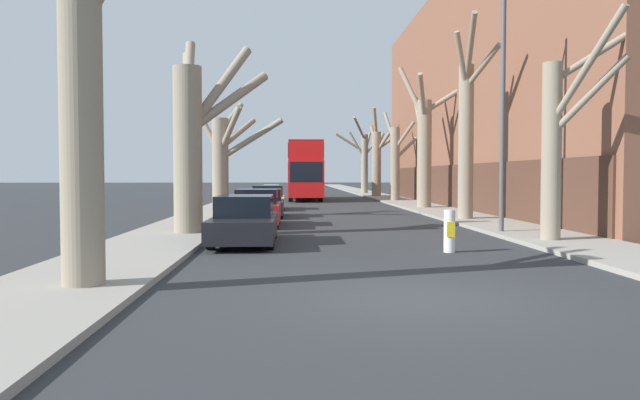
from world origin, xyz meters
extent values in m
plane|color=#2B2D30|center=(0.00, 0.00, 0.00)|extent=(300.00, 300.00, 0.00)
cube|color=gray|center=(-5.78, 50.00, 0.06)|extent=(2.79, 120.00, 0.12)
cube|color=gray|center=(5.78, 50.00, 0.06)|extent=(2.79, 120.00, 0.12)
cube|color=brown|center=(12.18, 27.17, 6.84)|extent=(10.00, 39.98, 13.68)
cube|color=#492D21|center=(7.16, 27.17, 1.25)|extent=(0.12, 39.18, 2.50)
cylinder|color=gray|center=(-5.40, 0.82, 3.24)|extent=(0.70, 0.70, 6.49)
cylinder|color=gray|center=(-5.23, 10.21, 2.67)|extent=(0.90, 0.90, 5.33)
cylinder|color=gray|center=(-4.06, 11.18, 4.33)|extent=(2.67, 2.30, 2.30)
cylinder|color=gray|center=(-4.33, 10.93, 4.72)|extent=(2.17, 1.83, 3.04)
cylinder|color=gray|center=(-5.34, 10.95, 5.06)|extent=(0.57, 1.77, 2.00)
cylinder|color=gray|center=(-5.26, 10.80, 5.35)|extent=(0.41, 1.47, 2.00)
cylinder|color=gray|center=(-5.25, 19.33, 2.27)|extent=(0.75, 0.75, 4.54)
cylinder|color=gray|center=(-4.75, 18.74, 3.96)|extent=(1.34, 1.51, 2.11)
cylinder|color=gray|center=(-4.83, 20.09, 4.61)|extent=(1.15, 1.78, 1.62)
cylinder|color=gray|center=(-5.88, 19.62, 4.07)|extent=(1.59, 0.90, 2.55)
cylinder|color=gray|center=(-3.82, 19.04, 3.56)|extent=(3.04, 0.88, 1.96)
cylinder|color=gray|center=(-4.55, 20.36, 3.89)|extent=(1.70, 2.32, 1.69)
cylinder|color=gray|center=(5.31, 7.57, 2.53)|extent=(0.54, 0.54, 5.06)
cylinder|color=gray|center=(6.29, 7.42, 5.17)|extent=(2.09, 0.49, 1.42)
cylinder|color=gray|center=(5.97, 6.82, 4.03)|extent=(1.56, 1.73, 2.03)
cylinder|color=gray|center=(5.74, 6.47, 4.74)|extent=(1.09, 2.41, 2.82)
cylinder|color=gray|center=(5.30, 16.13, 3.25)|extent=(0.63, 0.63, 6.50)
cylinder|color=gray|center=(5.69, 15.24, 6.28)|extent=(1.04, 1.98, 1.58)
cylinder|color=gray|center=(4.94, 15.58, 6.56)|extent=(1.00, 1.37, 2.23)
cylinder|color=gray|center=(5.09, 14.88, 6.92)|extent=(0.65, 2.67, 2.37)
cylinder|color=gray|center=(5.48, 25.15, 3.06)|extent=(0.79, 0.79, 6.11)
cylinder|color=gray|center=(6.45, 24.94, 6.07)|extent=(2.13, 0.72, 1.45)
cylinder|color=gray|center=(4.90, 25.78, 6.55)|extent=(1.55, 1.63, 3.26)
cylinder|color=gray|center=(5.15, 24.19, 6.16)|extent=(1.00, 2.20, 2.43)
cylinder|color=gray|center=(5.44, 26.25, 5.00)|extent=(0.37, 2.44, 3.19)
cylinder|color=gray|center=(5.50, 35.20, 2.69)|extent=(0.67, 0.67, 5.38)
cylinder|color=gray|center=(5.23, 35.94, 5.33)|extent=(0.82, 1.75, 2.55)
cylinder|color=gray|center=(6.07, 34.55, 4.74)|extent=(1.43, 1.57, 2.05)
cylinder|color=gray|center=(6.33, 35.44, 3.85)|extent=(1.88, 0.76, 1.76)
cylinder|color=gray|center=(5.35, 43.96, 2.82)|extent=(0.80, 0.80, 5.64)
cylinder|color=gray|center=(5.85, 43.49, 4.70)|extent=(1.35, 1.30, 1.83)
cylinder|color=gray|center=(5.72, 44.54, 4.94)|extent=(1.07, 1.47, 1.45)
cylinder|color=gray|center=(5.19, 44.52, 5.28)|extent=(0.65, 1.43, 2.02)
cylinder|color=gray|center=(6.36, 43.86, 4.85)|extent=(2.22, 0.49, 1.72)
cylinder|color=gray|center=(5.15, 43.26, 6.42)|extent=(0.74, 1.71, 2.50)
cylinder|color=gray|center=(5.40, 53.21, 3.01)|extent=(0.70, 0.70, 6.02)
cylinder|color=gray|center=(4.63, 53.14, 4.90)|extent=(1.77, 0.41, 2.79)
cylinder|color=gray|center=(4.74, 51.91, 6.51)|extent=(1.60, 2.84, 2.21)
cylinder|color=gray|center=(3.95, 53.08, 5.14)|extent=(3.05, 0.51, 2.01)
cylinder|color=gray|center=(5.73, 53.67, 5.08)|extent=(0.98, 1.22, 2.43)
cylinder|color=gray|center=(6.06, 53.02, 4.77)|extent=(1.57, 0.67, 1.95)
cube|color=red|center=(-0.96, 38.58, 1.64)|extent=(2.51, 10.31, 2.58)
cube|color=red|center=(-0.96, 38.58, 3.60)|extent=(2.46, 10.11, 1.35)
cube|color=#A91111|center=(-0.96, 38.58, 4.34)|extent=(2.46, 10.11, 0.12)
cube|color=black|center=(-0.96, 38.58, 2.14)|extent=(2.54, 9.07, 1.34)
cube|color=black|center=(-0.96, 38.58, 3.67)|extent=(2.54, 9.07, 1.03)
cube|color=black|center=(-0.96, 33.45, 2.14)|extent=(2.26, 0.06, 1.41)
cylinder|color=black|center=(-2.04, 35.49, 0.55)|extent=(0.30, 1.10, 1.10)
cylinder|color=black|center=(0.13, 35.49, 0.55)|extent=(0.30, 1.10, 1.10)
cylinder|color=black|center=(-2.04, 41.47, 0.55)|extent=(0.30, 1.10, 1.10)
cylinder|color=black|center=(0.13, 41.47, 0.55)|extent=(0.30, 1.10, 1.10)
cube|color=black|center=(-3.29, 7.89, 0.47)|extent=(1.74, 4.56, 0.59)
cube|color=black|center=(-3.29, 8.17, 1.06)|extent=(1.53, 2.37, 0.58)
cylinder|color=black|center=(-4.05, 6.53, 0.32)|extent=(0.20, 0.65, 0.65)
cylinder|color=black|center=(-2.53, 6.53, 0.32)|extent=(0.20, 0.65, 0.65)
cylinder|color=black|center=(-4.05, 9.26, 0.32)|extent=(0.20, 0.65, 0.65)
cylinder|color=black|center=(-2.53, 9.26, 0.32)|extent=(0.20, 0.65, 0.65)
cube|color=maroon|center=(-3.29, 14.05, 0.52)|extent=(1.75, 4.04, 0.67)
cube|color=black|center=(-3.29, 14.29, 1.12)|extent=(1.54, 2.10, 0.54)
cylinder|color=black|center=(-4.05, 12.84, 0.32)|extent=(0.20, 0.64, 0.64)
cylinder|color=black|center=(-2.52, 12.84, 0.32)|extent=(0.20, 0.64, 0.64)
cylinder|color=black|center=(-4.05, 15.26, 0.32)|extent=(0.20, 0.64, 0.64)
cylinder|color=black|center=(-2.52, 15.26, 0.32)|extent=(0.20, 0.64, 0.64)
cube|color=black|center=(-3.29, 19.10, 0.47)|extent=(1.89, 4.01, 0.57)
cube|color=black|center=(-3.29, 19.34, 1.02)|extent=(1.66, 2.09, 0.53)
cylinder|color=black|center=(-4.12, 17.90, 0.31)|extent=(0.20, 0.61, 0.61)
cylinder|color=black|center=(-2.45, 17.90, 0.31)|extent=(0.20, 0.61, 0.61)
cylinder|color=black|center=(-4.12, 20.30, 0.31)|extent=(0.20, 0.61, 0.61)
cylinder|color=black|center=(-2.45, 20.30, 0.31)|extent=(0.20, 0.61, 0.61)
cube|color=silver|center=(-3.29, 25.26, 0.46)|extent=(1.85, 4.19, 0.56)
cube|color=black|center=(-3.29, 25.51, 1.04)|extent=(1.62, 2.18, 0.61)
cylinder|color=black|center=(-4.10, 24.00, 0.33)|extent=(0.20, 0.66, 0.66)
cylinder|color=black|center=(-2.48, 24.00, 0.33)|extent=(0.20, 0.66, 0.66)
cylinder|color=black|center=(-4.10, 26.52, 0.33)|extent=(0.20, 0.66, 0.66)
cylinder|color=black|center=(-2.48, 26.52, 0.33)|extent=(0.20, 0.66, 0.66)
cylinder|color=#4C4F54|center=(4.80, 10.18, 3.98)|extent=(0.16, 0.16, 7.97)
cylinder|color=white|center=(1.98, 5.76, 0.53)|extent=(0.28, 0.28, 1.06)
cube|color=yellow|center=(1.98, 5.61, 0.58)|extent=(0.20, 0.01, 0.38)
camera|label=1|loc=(-1.96, -9.59, 1.93)|focal=35.00mm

